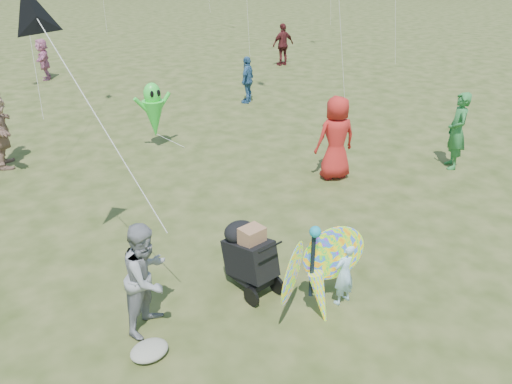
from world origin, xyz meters
The scene contains 13 objects.
ground centered at (0.00, 0.00, 0.00)m, with size 160.00×160.00×0.00m, color #51592B.
child_girl centered at (-0.08, -0.46, 0.52)m, with size 0.38×0.25×1.03m, color #ADDCF5.
adult_man centered at (-2.56, 0.81, 0.80)m, with size 0.78×0.61×1.61m, color gray.
grey_bag centered at (-2.86, 0.29, 0.08)m, with size 0.51×0.41×0.16m, color gray.
crowd_a centered at (3.06, 2.84, 0.95)m, with size 0.92×0.60×1.89m, color red.
crowd_c centered at (5.15, 8.99, 0.78)m, with size 0.91×0.38×1.55m, color #325F8B.
crowd_f centered at (5.73, 1.54, 0.91)m, with size 0.66×0.44×1.82m, color #2A7235.
crowd_h centered at (9.96, 12.87, 0.90)m, with size 1.06×0.44×1.81m, color #541C1E.
crowd_j centered at (0.71, 16.59, 0.79)m, with size 1.47×0.47×1.58m, color #C57096.
jogging_stroller centered at (-0.96, 0.70, 0.61)m, with size 0.55×1.07×1.09m.
butterfly_kite centered at (-0.63, -0.43, 0.72)m, with size 1.74×0.75×1.66m.
delta_kite_rig centered at (-2.89, 2.57, 3.94)m, with size 1.19×2.00×3.08m.
alien_kite centered at (0.68, 6.97, 0.97)m, with size 1.12×0.69×1.74m.
Camera 1 is at (-4.71, -4.43, 4.76)m, focal length 35.00 mm.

